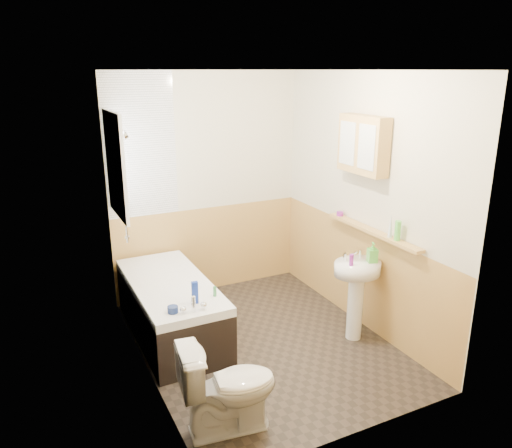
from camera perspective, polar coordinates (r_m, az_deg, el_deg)
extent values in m
plane|color=black|center=(4.91, 0.79, -13.40)|extent=(2.80, 2.80, 0.00)
plane|color=white|center=(4.22, 0.94, 17.20)|extent=(2.80, 2.80, 0.00)
cube|color=beige|center=(5.66, -5.66, 4.37)|extent=(2.20, 0.02, 2.50)
cube|color=beige|center=(3.29, 12.15, -5.59)|extent=(2.20, 0.02, 2.50)
cube|color=beige|center=(4.05, -13.28, -1.27)|extent=(0.02, 2.80, 2.50)
cube|color=beige|center=(4.99, 12.30, 2.31)|extent=(0.02, 2.80, 2.50)
cube|color=tan|center=(5.22, 11.58, -5.70)|extent=(0.01, 2.80, 1.00)
cube|color=tan|center=(3.65, 11.16, -16.38)|extent=(2.20, 0.01, 1.00)
cube|color=tan|center=(5.85, -5.36, -2.85)|extent=(2.20, 0.01, 1.00)
cube|color=white|center=(4.05, -12.98, -1.23)|extent=(0.01, 2.80, 2.50)
cube|color=white|center=(5.34, -13.10, 8.70)|extent=(0.75, 0.01, 1.50)
cube|color=white|center=(4.86, -15.71, 6.50)|extent=(0.03, 0.79, 0.99)
cube|color=white|center=(4.87, -15.57, 6.52)|extent=(0.01, 0.70, 0.90)
cube|color=white|center=(4.87, -15.56, 6.52)|extent=(0.01, 0.04, 0.90)
cube|color=black|center=(5.01, -9.66, -9.87)|extent=(0.70, 1.58, 0.48)
cube|color=white|center=(4.88, -9.83, -6.92)|extent=(0.70, 1.58, 0.08)
cube|color=white|center=(4.89, -9.82, -7.03)|extent=(0.56, 1.44, 0.04)
cylinder|color=silver|center=(4.24, -7.17, -9.07)|extent=(0.04, 0.04, 0.14)
sphere|color=silver|center=(4.23, -8.32, -9.65)|extent=(0.06, 0.06, 0.06)
sphere|color=silver|center=(4.28, -6.01, -9.21)|extent=(0.06, 0.06, 0.06)
cylinder|color=silver|center=(4.71, -15.01, 4.92)|extent=(0.02, 0.02, 1.21)
cylinder|color=silver|center=(4.86, -14.50, -1.50)|extent=(0.04, 0.04, 0.02)
cylinder|color=silver|center=(4.63, -15.55, 11.64)|extent=(0.04, 0.04, 0.02)
cylinder|color=silver|center=(4.66, -14.79, 9.85)|extent=(0.07, 0.08, 0.09)
imported|color=white|center=(3.73, -3.20, -18.13)|extent=(0.75, 0.48, 0.69)
cylinder|color=white|center=(4.94, 11.24, -9.35)|extent=(0.15, 0.15, 0.64)
ellipsoid|color=white|center=(4.78, 11.53, -4.99)|extent=(0.46, 0.37, 0.12)
cylinder|color=silver|center=(4.76, 10.10, -3.74)|extent=(0.03, 0.03, 0.08)
cylinder|color=silver|center=(4.86, 11.80, -3.39)|extent=(0.03, 0.03, 0.08)
cylinder|color=silver|center=(4.78, 11.10, -3.33)|extent=(0.02, 0.11, 0.09)
cube|color=tan|center=(4.84, 13.13, -0.80)|extent=(0.10, 1.28, 0.03)
cube|color=tan|center=(4.79, 12.15, 8.86)|extent=(0.14, 0.60, 0.54)
cube|color=silver|center=(4.63, 12.53, 8.56)|extent=(0.01, 0.23, 0.40)
cube|color=silver|center=(4.86, 10.40, 9.07)|extent=(0.01, 0.23, 0.40)
cylinder|color=#59C647|center=(4.56, 15.89, -0.73)|extent=(0.06, 0.06, 0.18)
cone|color=silver|center=(4.63, 15.12, -0.19)|extent=(0.05, 0.05, 0.22)
cylinder|color=purple|center=(5.22, 9.57, 1.18)|extent=(0.08, 0.08, 0.05)
imported|color=#59C647|center=(4.77, 13.13, -3.75)|extent=(0.15, 0.21, 0.09)
cylinder|color=purple|center=(4.64, 10.85, -4.06)|extent=(0.04, 0.04, 0.11)
cube|color=#19339E|center=(4.37, -7.00, -7.78)|extent=(0.06, 0.04, 0.20)
cylinder|color=navy|center=(4.27, -9.49, -9.61)|extent=(0.10, 0.10, 0.06)
cylinder|color=#388447|center=(4.50, -4.74, -7.68)|extent=(0.04, 0.04, 0.09)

